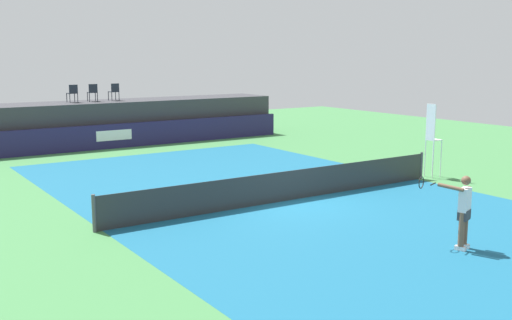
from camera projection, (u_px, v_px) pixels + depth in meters
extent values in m
plane|color=#3D7A42|center=(236.00, 184.00, 21.59)|extent=(48.00, 48.00, 0.00)
cube|color=#16597A|center=(287.00, 201.00, 19.13)|extent=(12.00, 22.00, 0.00)
cube|color=#231E4C|center=(125.00, 135.00, 30.10)|extent=(18.00, 0.20, 1.20)
cube|color=white|center=(114.00, 135.00, 29.68)|extent=(1.80, 0.02, 0.50)
cube|color=#38383D|center=(111.00, 122.00, 31.49)|extent=(18.00, 2.80, 2.20)
cylinder|color=#1E232D|center=(75.00, 98.00, 30.54)|extent=(0.04, 0.04, 0.44)
cylinder|color=#1E232D|center=(67.00, 98.00, 30.29)|extent=(0.04, 0.04, 0.44)
cylinder|color=#1E232D|center=(78.00, 98.00, 30.23)|extent=(0.04, 0.04, 0.44)
cylinder|color=#1E232D|center=(70.00, 98.00, 29.98)|extent=(0.04, 0.04, 0.44)
cube|color=#1E232D|center=(72.00, 93.00, 30.22)|extent=(0.47, 0.47, 0.03)
cube|color=#1E232D|center=(73.00, 89.00, 30.02)|extent=(0.44, 0.06, 0.42)
cylinder|color=#1E232D|center=(95.00, 97.00, 31.20)|extent=(0.04, 0.04, 0.44)
cylinder|color=#1E232D|center=(88.00, 97.00, 31.00)|extent=(0.04, 0.04, 0.44)
cylinder|color=#1E232D|center=(97.00, 97.00, 30.85)|extent=(0.04, 0.04, 0.44)
cylinder|color=#1E232D|center=(89.00, 97.00, 30.66)|extent=(0.04, 0.04, 0.44)
cube|color=#1E232D|center=(92.00, 92.00, 30.89)|extent=(0.47, 0.47, 0.03)
cube|color=#1E232D|center=(93.00, 88.00, 30.67)|extent=(0.44, 0.06, 0.42)
cylinder|color=#1E232D|center=(116.00, 96.00, 31.80)|extent=(0.04, 0.04, 0.44)
cylinder|color=#1E232D|center=(108.00, 96.00, 31.55)|extent=(0.04, 0.04, 0.44)
cylinder|color=#1E232D|center=(119.00, 96.00, 31.49)|extent=(0.04, 0.04, 0.44)
cylinder|color=#1E232D|center=(112.00, 97.00, 31.24)|extent=(0.04, 0.04, 0.44)
cube|color=#1E232D|center=(114.00, 92.00, 31.48)|extent=(0.48, 0.48, 0.03)
cube|color=#1E232D|center=(115.00, 88.00, 31.28)|extent=(0.44, 0.06, 0.42)
cylinder|color=white|center=(441.00, 159.00, 22.68)|extent=(0.04, 0.04, 1.40)
cylinder|color=white|center=(433.00, 157.00, 23.02)|extent=(0.04, 0.04, 1.40)
cylinder|color=white|center=(433.00, 160.00, 22.48)|extent=(0.04, 0.04, 1.40)
cylinder|color=white|center=(425.00, 158.00, 22.82)|extent=(0.04, 0.04, 1.40)
cube|color=white|center=(434.00, 140.00, 22.63)|extent=(0.47, 0.47, 0.03)
cube|color=white|center=(431.00, 122.00, 22.41)|extent=(0.05, 0.44, 1.33)
cube|color=#2D2D2D|center=(287.00, 186.00, 19.05)|extent=(12.40, 0.02, 0.95)
cylinder|color=#4C4C51|center=(94.00, 213.00, 15.66)|extent=(0.10, 0.10, 1.00)
cylinder|color=#4C4C51|center=(421.00, 166.00, 22.44)|extent=(0.10, 0.10, 1.00)
cube|color=white|center=(464.00, 246.00, 14.46)|extent=(0.20, 0.29, 0.10)
cylinder|color=brown|center=(465.00, 227.00, 14.38)|extent=(0.14, 0.14, 0.82)
cube|color=white|center=(460.00, 248.00, 14.27)|extent=(0.20, 0.29, 0.10)
cylinder|color=brown|center=(461.00, 229.00, 14.19)|extent=(0.14, 0.14, 0.82)
cube|color=#333338|center=(464.00, 215.00, 14.23)|extent=(0.39, 0.32, 0.24)
cube|color=silver|center=(465.00, 200.00, 14.17)|extent=(0.41, 0.31, 0.56)
sphere|color=brown|center=(466.00, 180.00, 14.09)|extent=(0.22, 0.22, 0.22)
cylinder|color=brown|center=(468.00, 199.00, 14.36)|extent=(0.09, 0.09, 0.60)
cylinder|color=brown|center=(451.00, 187.00, 14.08)|extent=(0.29, 0.60, 0.14)
cylinder|color=black|center=(433.00, 184.00, 14.32)|extent=(0.29, 0.13, 0.03)
torus|color=black|center=(421.00, 182.00, 14.49)|extent=(0.29, 0.13, 0.30)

